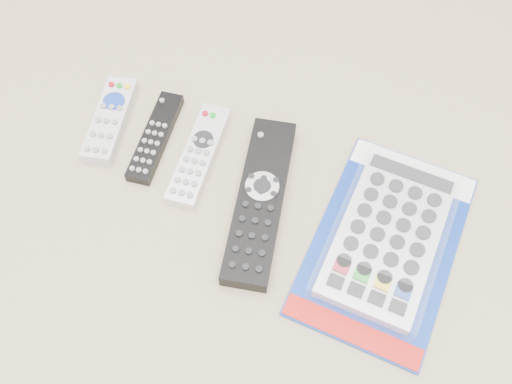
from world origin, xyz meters
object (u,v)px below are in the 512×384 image
(remote_silver_dvd, at_px, (199,155))
(remote_large_black, at_px, (260,200))
(jumbo_remote_packaged, at_px, (388,236))
(remote_slim_black, at_px, (155,137))
(remote_small_grey, at_px, (110,120))

(remote_silver_dvd, distance_m, remote_large_black, 0.12)
(remote_silver_dvd, relative_size, jumbo_remote_packaged, 0.57)
(remote_slim_black, bearing_deg, remote_silver_dvd, -11.29)
(remote_slim_black, xyz_separation_m, remote_large_black, (0.18, -0.05, 0.00))
(remote_small_grey, relative_size, remote_slim_black, 0.98)
(remote_slim_black, relative_size, jumbo_remote_packaged, 0.52)
(remote_small_grey, xyz_separation_m, remote_silver_dvd, (0.15, -0.01, -0.00))
(remote_silver_dvd, xyz_separation_m, jumbo_remote_packaged, (0.28, -0.04, 0.01))
(remote_silver_dvd, bearing_deg, jumbo_remote_packaged, -11.81)
(remote_large_black, bearing_deg, remote_silver_dvd, 149.18)
(remote_large_black, xyz_separation_m, jumbo_remote_packaged, (0.18, 0.00, 0.00))
(remote_large_black, bearing_deg, jumbo_remote_packaged, -8.43)
(remote_small_grey, xyz_separation_m, remote_large_black, (0.26, -0.05, 0.00))
(remote_small_grey, relative_size, jumbo_remote_packaged, 0.51)
(remote_small_grey, distance_m, remote_silver_dvd, 0.15)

